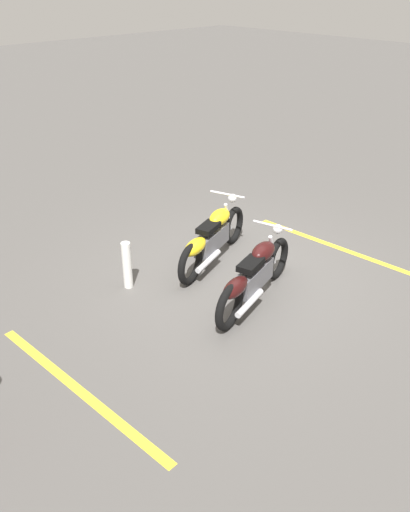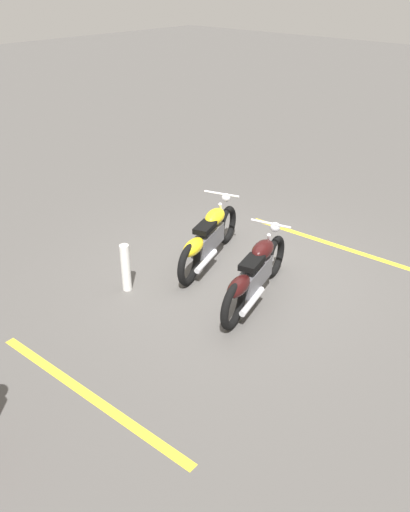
{
  "view_description": "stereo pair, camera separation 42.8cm",
  "coord_description": "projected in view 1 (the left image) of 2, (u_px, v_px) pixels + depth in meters",
  "views": [
    {
      "loc": [
        5.4,
        4.81,
        4.31
      ],
      "look_at": [
        0.8,
        0.0,
        0.65
      ],
      "focal_mm": 36.76,
      "sensor_mm": 36.0,
      "label": 1
    },
    {
      "loc": [
        5.7,
        4.5,
        4.31
      ],
      "look_at": [
        0.8,
        0.0,
        0.65
      ],
      "focal_mm": 36.76,
      "sensor_mm": 36.0,
      "label": 2
    }
  ],
  "objects": [
    {
      "name": "bollard_post",
      "position": [
        127.0,
        265.0,
        7.9
      ],
      "size": [
        0.14,
        0.14,
        0.76
      ],
      "primitive_type": "cylinder",
      "color": "white",
      "rests_on": "ground"
    },
    {
      "name": "parking_stripe_mid",
      "position": [
        78.0,
        389.0,
        6.11
      ],
      "size": [
        0.3,
        3.2,
        0.01
      ],
      "primitive_type": "cube",
      "rotation": [
        0.0,
        0.0,
        1.63
      ],
      "color": "yellow",
      "rests_on": "ground"
    },
    {
      "name": "parking_stripe_near",
      "position": [
        336.0,
        247.0,
        9.23
      ],
      "size": [
        0.3,
        3.2,
        0.01
      ],
      "primitive_type": "cube",
      "rotation": [
        0.0,
        0.0,
        1.63
      ],
      "color": "yellow",
      "rests_on": "ground"
    },
    {
      "name": "motorcycle_dark_foreground",
      "position": [
        254.0,
        275.0,
        7.48
      ],
      "size": [
        2.18,
        0.82,
        1.04
      ],
      "rotation": [
        0.0,
        0.0,
        3.41
      ],
      "color": "black",
      "rests_on": "ground"
    },
    {
      "name": "motorcycle_bright_foreground",
      "position": [
        212.0,
        238.0,
        8.52
      ],
      "size": [
        2.15,
        0.89,
        1.04
      ],
      "rotation": [
        0.0,
        0.0,
        3.46
      ],
      "color": "black",
      "rests_on": "ground"
    },
    {
      "name": "ground_plane",
      "position": [
        241.0,
        275.0,
        8.39
      ],
      "size": [
        60.0,
        60.0,
        0.0
      ],
      "primitive_type": "plane",
      "color": "#514F4C"
    }
  ]
}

